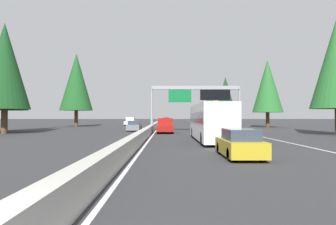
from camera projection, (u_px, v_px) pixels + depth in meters
The scene contains 19 objects.
ground_plane at pixel (158, 126), 62.59m from camera, with size 320.00×320.00×0.00m, color #2D2D30.
median_barrier at pixel (159, 122), 82.59m from camera, with size 180.00×0.56×0.90m, color #ADAAA3.
shoulder_stripe_right at pixel (207, 125), 72.63m from camera, with size 160.00×0.16×0.01m, color silver.
shoulder_stripe_median at pixel (160, 125), 72.59m from camera, with size 160.00×0.16×0.01m, color silver.
sign_gantry_overhead at pixel (197, 95), 41.79m from camera, with size 0.50×12.68×6.35m.
sedan_far_right at pixel (240, 144), 15.43m from camera, with size 4.40×1.80×1.47m.
bus_mid_right at pixel (210, 121), 25.60m from camera, with size 11.50×2.55×3.10m.
sedan_distant_b at pixel (195, 122), 75.21m from camera, with size 4.40×1.80×1.47m.
minivan_far_left at pixel (166, 120), 96.18m from camera, with size 5.00×1.95×1.69m.
pickup_far_center at pixel (165, 126), 38.09m from camera, with size 5.60×2.00×1.86m.
sedan_mid_left at pixel (218, 126), 41.51m from camera, with size 4.40×1.80×1.47m.
oncoming_near at pixel (134, 126), 42.61m from camera, with size 4.40×1.80×1.47m.
oncoming_far at pixel (130, 121), 68.16m from camera, with size 5.60×2.00×1.86m.
conifer_right_mid at pixel (268, 86), 56.83m from camera, with size 5.69×5.69×12.94m.
conifer_right_far at pixel (225, 95), 96.69m from camera, with size 6.53×6.53×14.84m.
conifer_right_distant at pixel (210, 102), 101.86m from camera, with size 5.00×5.00×11.37m.
conifer_left_foreground at pixel (5, 66), 36.12m from camera, with size 5.92×5.92×13.46m.
conifer_left_near at pixel (5, 72), 40.78m from camera, with size 5.86×5.86×13.33m.
conifer_left_mid at pixel (76, 82), 60.92m from camera, with size 6.58×6.58×14.96m.
Camera 1 is at (-2.62, -1.84, 2.12)m, focal length 31.97 mm.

